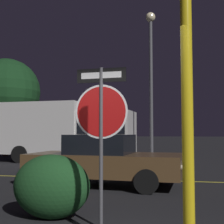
% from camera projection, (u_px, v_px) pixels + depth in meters
% --- Properties ---
extents(road_center_stripe, '(36.22, 0.12, 0.01)m').
position_uv_depth(road_center_stripe, '(139.00, 180.00, 9.72)').
color(road_center_stripe, gold).
rests_on(road_center_stripe, ground_plane).
extents(stop_sign, '(0.85, 0.06, 2.50)m').
position_uv_depth(stop_sign, '(101.00, 114.00, 4.88)').
color(stop_sign, '#4C4C51').
rests_on(stop_sign, ground_plane).
extents(yellow_pole_right, '(0.11, 0.11, 3.51)m').
position_uv_depth(yellow_pole_right, '(187.00, 102.00, 2.98)').
color(yellow_pole_right, yellow).
rests_on(yellow_pole_right, ground_plane).
extents(hedge_bush_2, '(1.35, 0.89, 1.09)m').
position_uv_depth(hedge_bush_2, '(51.00, 186.00, 5.36)').
color(hedge_bush_2, '#19421E').
rests_on(hedge_bush_2, ground_plane).
extents(passing_car_2, '(4.42, 2.23, 1.42)m').
position_uv_depth(passing_car_2, '(104.00, 160.00, 8.74)').
color(passing_car_2, brown).
rests_on(passing_car_2, ground_plane).
extents(delivery_truck, '(6.86, 2.84, 3.01)m').
position_uv_depth(delivery_truck, '(69.00, 130.00, 15.94)').
color(delivery_truck, silver).
rests_on(delivery_truck, ground_plane).
extents(street_lamp, '(0.45, 0.45, 7.10)m').
position_uv_depth(street_lamp, '(151.00, 66.00, 14.43)').
color(street_lamp, '#4C4C51').
rests_on(street_lamp, ground_plane).
extents(tree_0, '(4.22, 4.22, 6.23)m').
position_uv_depth(tree_0, '(7.00, 92.00, 20.03)').
color(tree_0, '#422D1E').
rests_on(tree_0, ground_plane).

